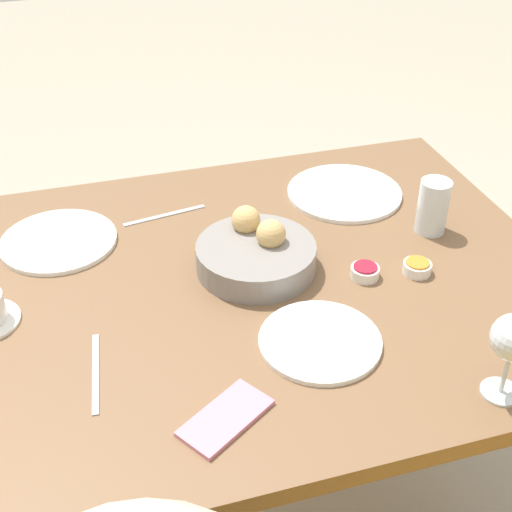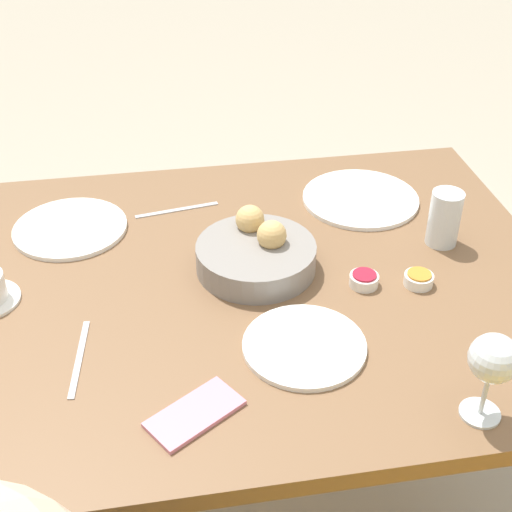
% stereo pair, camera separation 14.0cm
% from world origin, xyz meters
% --- Properties ---
extents(ground_plane, '(10.00, 10.00, 0.00)m').
position_xyz_m(ground_plane, '(0.00, 0.00, 0.00)').
color(ground_plane, '#A89E89').
extents(dining_table, '(1.28, 0.96, 0.74)m').
position_xyz_m(dining_table, '(0.00, 0.00, 0.64)').
color(dining_table, brown).
rests_on(dining_table, ground_plane).
extents(bread_basket, '(0.24, 0.24, 0.10)m').
position_xyz_m(bread_basket, '(-0.04, -0.04, 0.77)').
color(bread_basket, gray).
rests_on(bread_basket, dining_table).
extents(plate_near_left, '(0.27, 0.27, 0.01)m').
position_xyz_m(plate_near_left, '(-0.32, -0.26, 0.74)').
color(plate_near_left, white).
rests_on(plate_near_left, dining_table).
extents(plate_near_right, '(0.24, 0.24, 0.01)m').
position_xyz_m(plate_near_right, '(0.33, -0.24, 0.74)').
color(plate_near_right, white).
rests_on(plate_near_right, dining_table).
extents(plate_far_center, '(0.22, 0.22, 0.01)m').
position_xyz_m(plate_far_center, '(-0.09, 0.21, 0.74)').
color(plate_far_center, white).
rests_on(plate_far_center, dining_table).
extents(water_tumbler, '(0.07, 0.07, 0.12)m').
position_xyz_m(water_tumbler, '(-0.44, -0.06, 0.80)').
color(water_tumbler, silver).
rests_on(water_tumbler, dining_table).
extents(wine_glass, '(0.08, 0.08, 0.16)m').
position_xyz_m(wine_glass, '(-0.32, 0.41, 0.85)').
color(wine_glass, silver).
rests_on(wine_glass, dining_table).
extents(jam_bowl_berry, '(0.06, 0.06, 0.03)m').
position_xyz_m(jam_bowl_berry, '(-0.24, 0.05, 0.75)').
color(jam_bowl_berry, white).
rests_on(jam_bowl_berry, dining_table).
extents(jam_bowl_honey, '(0.06, 0.06, 0.03)m').
position_xyz_m(jam_bowl_honey, '(-0.34, 0.07, 0.75)').
color(jam_bowl_honey, white).
rests_on(jam_bowl_honey, dining_table).
extents(fork_silver, '(0.19, 0.04, 0.00)m').
position_xyz_m(fork_silver, '(0.10, -0.28, 0.74)').
color(fork_silver, '#B7B7BC').
rests_on(fork_silver, dining_table).
extents(knife_silver, '(0.03, 0.19, 0.00)m').
position_xyz_m(knife_silver, '(0.30, 0.17, 0.74)').
color(knife_silver, '#B7B7BC').
rests_on(knife_silver, dining_table).
extents(cell_phone, '(0.17, 0.14, 0.01)m').
position_xyz_m(cell_phone, '(0.12, 0.33, 0.74)').
color(cell_phone, pink).
rests_on(cell_phone, dining_table).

